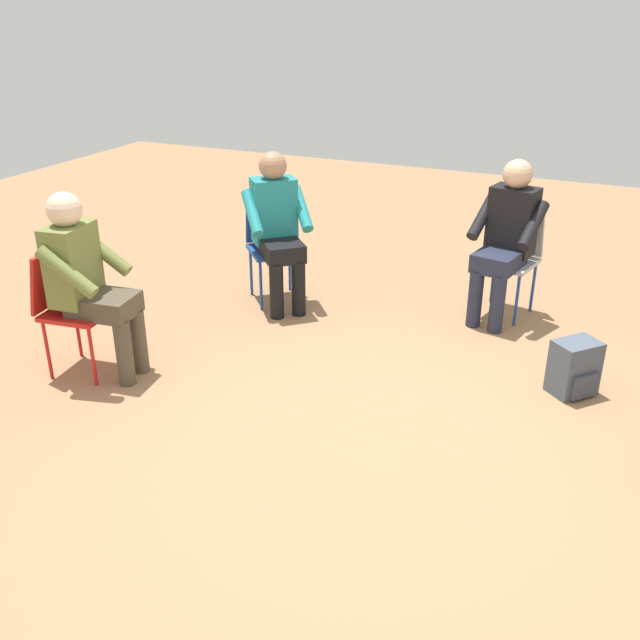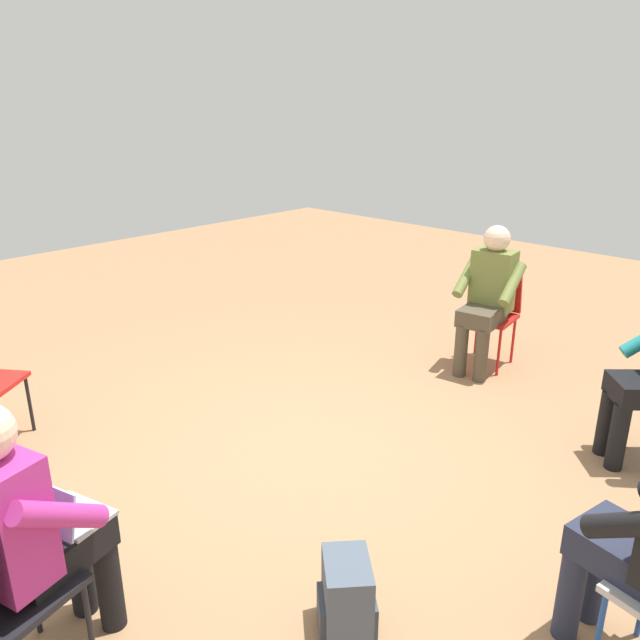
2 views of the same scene
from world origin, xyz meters
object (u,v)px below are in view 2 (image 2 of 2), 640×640
object	(u,v)px
person_with_laptop	(27,523)
backpack_near_laptop_user	(347,600)
chair_north	(493,309)
person_in_olive	(488,292)

from	to	relation	value
person_with_laptop	backpack_near_laptop_user	bearing A→B (deg)	35.69
person_with_laptop	backpack_near_laptop_user	xyz separation A→B (m)	(0.79, 0.97, -0.53)
person_with_laptop	backpack_near_laptop_user	size ratio (longest dim) A/B	3.44
backpack_near_laptop_user	person_with_laptop	bearing A→B (deg)	-129.05
backpack_near_laptop_user	chair_north	bearing A→B (deg)	108.51
person_in_olive	backpack_near_laptop_user	xyz separation A→B (m)	(1.02, -2.96, -0.54)
chair_north	person_in_olive	xyz separation A→B (m)	(0.02, -0.17, 0.20)
chair_north	backpack_near_laptop_user	size ratio (longest dim) A/B	2.36
chair_north	person_in_olive	bearing A→B (deg)	90.00
chair_north	backpack_near_laptop_user	world-z (taller)	chair_north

